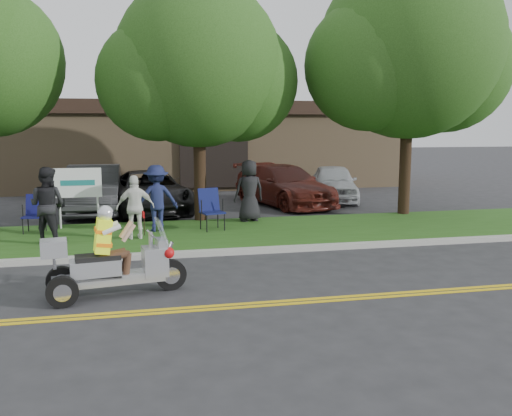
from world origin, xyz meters
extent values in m
plane|color=#28282B|center=(0.00, 0.00, 0.00)|extent=(120.00, 120.00, 0.00)
cube|color=gold|center=(0.00, -0.58, 0.01)|extent=(60.00, 0.10, 0.01)
cube|color=gold|center=(0.00, -0.42, 0.01)|extent=(60.00, 0.10, 0.01)
cube|color=#A8A89E|center=(0.00, 3.05, 0.06)|extent=(60.00, 0.25, 0.12)
cube|color=#244D14|center=(0.00, 5.20, 0.06)|extent=(60.00, 4.00, 0.10)
cube|color=#9E7F5B|center=(2.00, 19.00, 2.00)|extent=(18.00, 8.00, 4.00)
cube|color=black|center=(2.00, 14.95, 3.70)|extent=(18.00, 0.30, 0.60)
cylinder|color=#332114|center=(0.50, 7.20, 2.10)|extent=(0.36, 0.36, 4.20)
sphere|color=#1F4513|center=(0.50, 7.20, 4.65)|extent=(4.80, 4.80, 4.80)
sphere|color=#1F4513|center=(1.70, 7.50, 4.20)|extent=(3.60, 3.60, 3.60)
sphere|color=#1F4513|center=(-0.70, 7.00, 4.12)|extent=(3.36, 3.36, 3.36)
cylinder|color=#332114|center=(7.00, 7.00, 2.38)|extent=(0.36, 0.36, 4.76)
sphere|color=#1F4513|center=(7.00, 7.00, 5.27)|extent=(5.60, 5.60, 5.60)
sphere|color=#1F4513|center=(8.40, 7.30, 4.76)|extent=(4.20, 4.20, 4.20)
sphere|color=#1F4513|center=(5.60, 6.80, 4.68)|extent=(3.92, 3.92, 3.92)
cylinder|color=silver|center=(-3.40, 6.60, 0.55)|extent=(0.06, 0.06, 1.10)
cylinder|color=silver|center=(-2.40, 6.60, 0.55)|extent=(0.06, 0.06, 1.10)
cube|color=white|center=(-2.90, 6.60, 1.35)|extent=(1.25, 0.06, 0.80)
cylinder|color=black|center=(-0.78, 0.63, 0.27)|extent=(0.56, 0.21, 0.55)
cylinder|color=black|center=(-2.53, 0.04, 0.25)|extent=(0.52, 0.21, 0.51)
cylinder|color=black|center=(-2.63, 0.69, 0.25)|extent=(0.52, 0.21, 0.51)
cube|color=#B2B4BC|center=(-1.77, 0.48, 0.31)|extent=(1.77, 0.67, 0.16)
cube|color=#B2B4BC|center=(-2.04, 0.44, 0.50)|extent=(0.87, 0.54, 0.32)
cube|color=black|center=(-1.99, 0.45, 0.69)|extent=(0.78, 0.49, 0.09)
cube|color=#B2B4BC|center=(-1.05, 0.59, 0.55)|extent=(0.47, 0.49, 0.50)
cube|color=silver|center=(-0.92, 0.61, 1.07)|extent=(0.24, 0.44, 0.44)
cube|color=#B2B4BC|center=(-2.67, 0.35, 0.91)|extent=(0.46, 0.44, 0.27)
sphere|color=#B20C0F|center=(-0.82, 0.50, 0.71)|extent=(0.20, 0.20, 0.20)
cube|color=#DDFF1A|center=(-1.89, 0.47, 1.06)|extent=(0.36, 0.41, 0.59)
sphere|color=silver|center=(-1.84, 0.47, 1.44)|extent=(0.26, 0.26, 0.26)
cylinder|color=black|center=(-4.24, 5.93, 0.31)|extent=(0.03, 0.03, 0.42)
cylinder|color=black|center=(-3.79, 5.87, 0.31)|extent=(0.03, 0.03, 0.42)
cylinder|color=black|center=(-4.18, 6.35, 0.31)|extent=(0.03, 0.03, 0.42)
cylinder|color=black|center=(-3.73, 6.29, 0.31)|extent=(0.03, 0.03, 0.42)
cube|color=#11114F|center=(-3.98, 6.11, 0.53)|extent=(0.58, 0.54, 0.04)
cube|color=#11114F|center=(-3.95, 6.34, 0.82)|extent=(0.54, 0.22, 0.56)
cylinder|color=black|center=(0.44, 5.21, 0.34)|extent=(0.03, 0.03, 0.47)
cylinder|color=black|center=(0.93, 5.34, 0.34)|extent=(0.03, 0.03, 0.47)
cylinder|color=black|center=(0.32, 5.66, 0.34)|extent=(0.03, 0.03, 0.47)
cylinder|color=black|center=(0.82, 5.79, 0.34)|extent=(0.03, 0.03, 0.47)
cube|color=#0F1448|center=(0.63, 5.50, 0.58)|extent=(0.69, 0.66, 0.04)
cube|color=#0F1448|center=(0.57, 5.75, 0.90)|extent=(0.61, 0.31, 0.63)
imported|color=black|center=(-3.42, 4.72, 1.02)|extent=(1.09, 0.98, 1.82)
imported|color=white|center=(-1.38, 4.77, 0.89)|extent=(0.96, 0.48, 1.58)
imported|color=#191F47|center=(-0.83, 5.68, 0.99)|extent=(1.21, 0.79, 1.76)
imported|color=black|center=(1.88, 6.67, 1.01)|extent=(0.96, 0.70, 1.80)
imported|color=#323234|center=(-2.73, 9.82, 0.79)|extent=(1.71, 4.83, 1.59)
imported|color=black|center=(-0.94, 9.57, 0.70)|extent=(2.93, 5.29, 1.40)
imported|color=#531B13|center=(3.93, 10.30, 0.73)|extent=(3.35, 5.41, 1.46)
imported|color=#ACAFB3|center=(6.07, 10.93, 0.71)|extent=(2.72, 4.44, 1.41)
camera|label=1|loc=(-1.29, -8.76, 2.87)|focal=38.00mm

